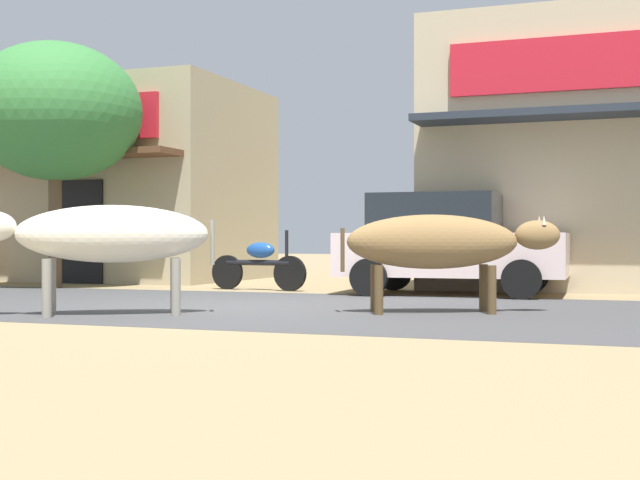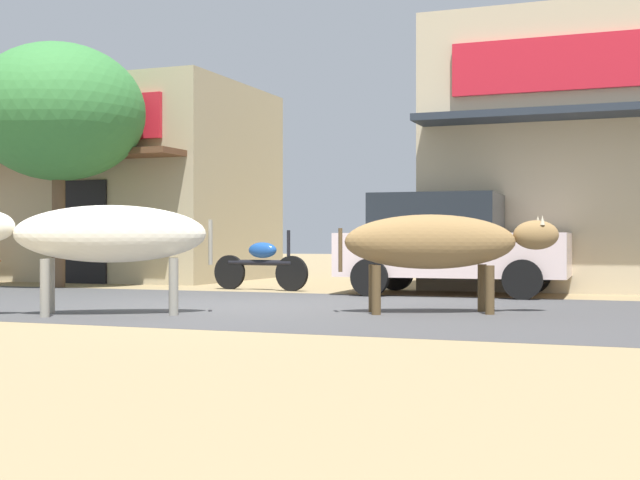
% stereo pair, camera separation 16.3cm
% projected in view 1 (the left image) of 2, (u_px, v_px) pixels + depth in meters
% --- Properties ---
extents(ground, '(80.00, 80.00, 0.00)m').
position_uv_depth(ground, '(234.00, 306.00, 11.90)').
color(ground, '#957F58').
extents(asphalt_road, '(72.00, 5.87, 0.00)m').
position_uv_depth(asphalt_road, '(234.00, 306.00, 11.90)').
color(asphalt_road, '#434344').
rests_on(asphalt_road, ground).
extents(storefront_left_cafe, '(6.90, 5.25, 4.28)m').
position_uv_depth(storefront_left_cafe, '(102.00, 185.00, 20.30)').
color(storefront_left_cafe, tan).
rests_on(storefront_left_cafe, ground).
extents(storefront_right_club, '(6.64, 5.25, 4.87)m').
position_uv_depth(storefront_right_club, '(617.00, 156.00, 16.42)').
color(storefront_right_club, '#BEAD8C').
rests_on(storefront_right_club, ground).
extents(roadside_tree, '(3.20, 3.20, 4.55)m').
position_uv_depth(roadside_tree, '(55.00, 112.00, 16.45)').
color(roadside_tree, brown).
rests_on(roadside_tree, ground).
extents(parked_hatchback_car, '(3.69, 2.04, 1.64)m').
position_uv_depth(parked_hatchback_car, '(447.00, 243.00, 14.44)').
color(parked_hatchback_car, beige).
rests_on(parked_hatchback_car, ground).
extents(parked_motorcycle, '(1.89, 0.31, 1.06)m').
position_uv_depth(parked_motorcycle, '(259.00, 264.00, 15.60)').
color(parked_motorcycle, black).
rests_on(parked_motorcycle, ground).
extents(cow_near_brown, '(2.64, 1.86, 1.31)m').
position_uv_depth(cow_near_brown, '(107.00, 235.00, 10.51)').
color(cow_near_brown, silver).
rests_on(cow_near_brown, ground).
extents(cow_far_dark, '(2.59, 1.43, 1.20)m').
position_uv_depth(cow_far_dark, '(439.00, 243.00, 10.77)').
color(cow_far_dark, olive).
rests_on(cow_far_dark, ground).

